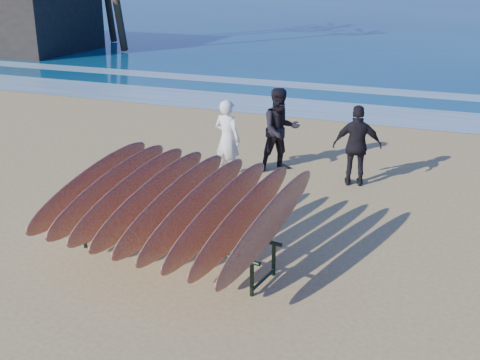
# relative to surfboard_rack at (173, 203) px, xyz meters

# --- Properties ---
(ground) EXTENTS (120.00, 120.00, 0.00)m
(ground) POSITION_rel_surfboard_rack_xyz_m (0.56, 0.42, -0.92)
(ground) COLOR tan
(ground) RESTS_ON ground
(ocean) EXTENTS (160.00, 160.00, 0.00)m
(ocean) POSITION_rel_surfboard_rack_xyz_m (0.56, 55.42, -0.92)
(ocean) COLOR navy
(ocean) RESTS_ON ground
(foam_near) EXTENTS (160.00, 160.00, 0.00)m
(foam_near) POSITION_rel_surfboard_rack_xyz_m (0.56, 10.42, -0.91)
(foam_near) COLOR white
(foam_near) RESTS_ON ground
(foam_far) EXTENTS (160.00, 160.00, 0.00)m
(foam_far) POSITION_rel_surfboard_rack_xyz_m (0.56, 13.92, -0.92)
(foam_far) COLOR white
(foam_far) RESTS_ON ground
(surfboard_rack) EXTENTS (3.53, 3.27, 1.51)m
(surfboard_rack) POSITION_rel_surfboard_rack_xyz_m (0.00, 0.00, 0.00)
(surfboard_rack) COLOR black
(surfboard_rack) RESTS_ON ground
(person_white) EXTENTS (0.67, 0.52, 1.63)m
(person_white) POSITION_rel_surfboard_rack_xyz_m (-0.72, 3.75, -0.11)
(person_white) COLOR white
(person_white) RESTS_ON ground
(person_dark_a) EXTENTS (1.09, 1.07, 1.77)m
(person_dark_a) POSITION_rel_surfboard_rack_xyz_m (0.14, 4.60, -0.04)
(person_dark_a) COLOR black
(person_dark_a) RESTS_ON ground
(person_dark_b) EXTENTS (1.02, 0.61, 1.62)m
(person_dark_b) POSITION_rel_surfboard_rack_xyz_m (1.84, 4.27, -0.11)
(person_dark_b) COLOR black
(person_dark_b) RESTS_ON ground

